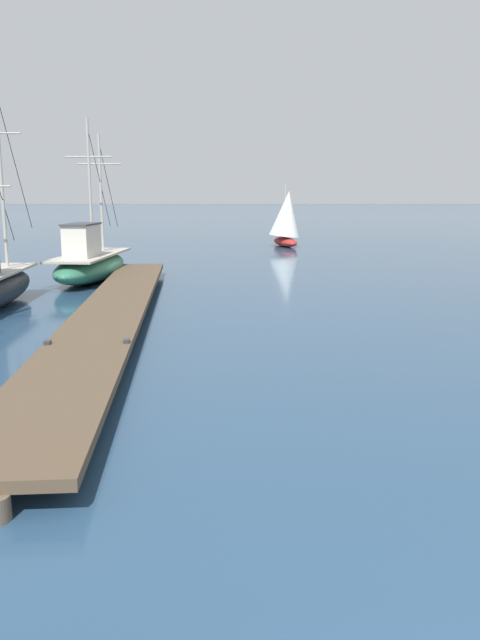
% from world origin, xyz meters
% --- Properties ---
extents(floating_dock, '(3.38, 21.51, 0.53)m').
position_xyz_m(floating_dock, '(-5.81, 14.45, 0.36)').
color(floating_dock, brown).
rests_on(floating_dock, ground).
extents(fishing_boat_2, '(2.50, 7.78, 6.35)m').
position_xyz_m(fishing_boat_2, '(-8.34, 22.77, 0.74)').
color(fishing_boat_2, '#337556').
rests_on(fishing_boat_2, ground).
extents(distant_sailboat, '(2.64, 4.11, 4.02)m').
position_xyz_m(distant_sailboat, '(0.66, 39.33, 1.80)').
color(distant_sailboat, '#AD2823').
rests_on(distant_sailboat, ground).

